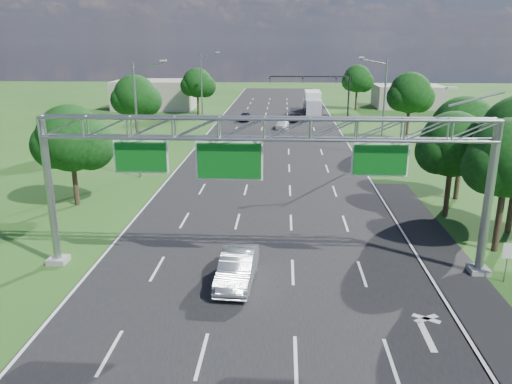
# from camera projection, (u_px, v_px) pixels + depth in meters

# --- Properties ---
(ground) EXTENTS (220.00, 220.00, 0.00)m
(ground) POSITION_uv_depth(u_px,v_px,m) (269.00, 179.00, 43.92)
(ground) COLOR #204A16
(ground) RESTS_ON ground
(road) EXTENTS (18.00, 180.00, 0.02)m
(road) POSITION_uv_depth(u_px,v_px,m) (269.00, 179.00, 43.92)
(road) COLOR black
(road) RESTS_ON ground
(road_flare) EXTENTS (3.00, 30.00, 0.02)m
(road_flare) POSITION_uv_depth(u_px,v_px,m) (441.00, 256.00, 28.08)
(road_flare) COLOR black
(road_flare) RESTS_ON ground
(sign_gantry) EXTENTS (23.50, 1.00, 9.56)m
(sign_gantry) POSITION_uv_depth(u_px,v_px,m) (266.00, 141.00, 24.70)
(sign_gantry) COLOR gray
(sign_gantry) RESTS_ON ground
(regulatory_sign) EXTENTS (0.60, 0.08, 2.10)m
(regulatory_sign) POSITION_uv_depth(u_px,v_px,m) (508.00, 254.00, 24.64)
(regulatory_sign) COLOR gray
(regulatory_sign) RESTS_ON ground
(traffic_signal) EXTENTS (12.21, 0.24, 7.00)m
(traffic_signal) POSITION_uv_depth(u_px,v_px,m) (326.00, 86.00, 75.49)
(traffic_signal) COLOR black
(traffic_signal) RESTS_ON ground
(streetlight_l_near) EXTENTS (2.97, 0.22, 10.16)m
(streetlight_l_near) POSITION_uv_depth(u_px,v_px,m) (139.00, 115.00, 42.91)
(streetlight_l_near) COLOR gray
(streetlight_l_near) RESTS_ON ground
(streetlight_l_far) EXTENTS (2.97, 0.22, 10.16)m
(streetlight_l_far) POSITION_uv_depth(u_px,v_px,m) (203.00, 83.00, 76.37)
(streetlight_l_far) COLOR gray
(streetlight_l_far) RESTS_ON ground
(streetlight_r_mid) EXTENTS (2.97, 0.22, 10.16)m
(streetlight_r_mid) POSITION_uv_depth(u_px,v_px,m) (382.00, 103.00, 51.27)
(streetlight_r_mid) COLOR gray
(streetlight_r_mid) RESTS_ON ground
(tree_cluster_right) EXTENTS (9.91, 14.60, 8.68)m
(tree_cluster_right) POSITION_uv_depth(u_px,v_px,m) (500.00, 146.00, 31.26)
(tree_cluster_right) COLOR #2D2116
(tree_cluster_right) RESTS_ON ground
(tree_verge_la) EXTENTS (5.76, 4.80, 7.40)m
(tree_verge_la) POSITION_uv_depth(u_px,v_px,m) (72.00, 141.00, 35.68)
(tree_verge_la) COLOR #2D2116
(tree_verge_la) RESTS_ON ground
(tree_verge_lb) EXTENTS (5.76, 4.80, 8.06)m
(tree_verge_lb) POSITION_uv_depth(u_px,v_px,m) (136.00, 98.00, 57.58)
(tree_verge_lb) COLOR #2D2116
(tree_verge_lb) RESTS_ON ground
(tree_verge_lc) EXTENTS (5.76, 4.80, 7.62)m
(tree_verge_lc) POSITION_uv_depth(u_px,v_px,m) (198.00, 84.00, 81.45)
(tree_verge_lc) COLOR #2D2116
(tree_verge_lc) RESTS_ON ground
(tree_verge_rd) EXTENTS (5.76, 4.80, 8.28)m
(tree_verge_rd) POSITION_uv_depth(u_px,v_px,m) (411.00, 95.00, 58.68)
(tree_verge_rd) COLOR #2D2116
(tree_verge_rd) RESTS_ON ground
(tree_verge_re) EXTENTS (5.76, 4.80, 7.84)m
(tree_verge_re) POSITION_uv_depth(u_px,v_px,m) (358.00, 80.00, 87.60)
(tree_verge_re) COLOR #2D2116
(tree_verge_re) RESTS_ON ground
(building_left) EXTENTS (14.00, 10.00, 5.00)m
(building_left) POSITION_uv_depth(u_px,v_px,m) (156.00, 94.00, 90.26)
(building_left) COLOR #A09786
(building_left) RESTS_ON ground
(building_right) EXTENTS (12.00, 9.00, 4.00)m
(building_right) POSITION_uv_depth(u_px,v_px,m) (408.00, 96.00, 91.78)
(building_right) COLOR #A09786
(building_right) RESTS_ON ground
(silver_sedan) EXTENTS (1.96, 4.86, 1.57)m
(silver_sedan) POSITION_uv_depth(u_px,v_px,m) (237.00, 268.00, 24.81)
(silver_sedan) COLOR #A1A7AC
(silver_sedan) RESTS_ON ground
(car_queue_a) EXTENTS (2.11, 4.23, 1.18)m
(car_queue_a) POSITION_uv_depth(u_px,v_px,m) (282.00, 124.00, 69.80)
(car_queue_a) COLOR white
(car_queue_a) RESTS_ON ground
(car_queue_b) EXTENTS (2.47, 4.46, 1.18)m
(car_queue_b) POSITION_uv_depth(u_px,v_px,m) (297.00, 118.00, 75.42)
(car_queue_b) COLOR black
(car_queue_b) RESTS_ON ground
(car_queue_c) EXTENTS (1.74, 3.84, 1.28)m
(car_queue_c) POSITION_uv_depth(u_px,v_px,m) (245.00, 117.00, 76.10)
(car_queue_c) COLOR black
(car_queue_c) RESTS_ON ground
(box_truck) EXTENTS (2.81, 9.18, 3.47)m
(box_truck) POSITION_uv_depth(u_px,v_px,m) (313.00, 102.00, 85.63)
(box_truck) COLOR white
(box_truck) RESTS_ON ground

